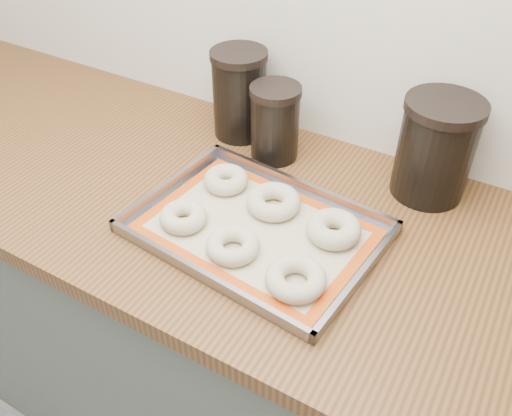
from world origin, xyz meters
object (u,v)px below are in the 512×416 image
Objects in this scene: bagel_back_right at (334,229)px; canister_right at (436,149)px; bagel_back_mid at (274,202)px; bagel_front_right at (296,279)px; baking_tray at (256,229)px; canister_mid at (275,122)px; bagel_back_left at (226,180)px; canister_left at (240,94)px; bagel_front_left at (183,217)px; bagel_front_mid at (233,246)px.

bagel_back_right is 0.49× the size of canister_right.
bagel_front_right is at bearing -50.91° from bagel_back_mid.
canister_mid is (-0.10, 0.25, 0.08)m from baking_tray.
bagel_back_mid reaches higher than bagel_back_left.
bagel_back_right is (0.14, 0.06, 0.02)m from baking_tray.
canister_left is at bearing 146.01° from bagel_back_right.
bagel_front_left is at bearing -135.62° from bagel_back_mid.
bagel_back_mid reaches higher than bagel_front_left.
bagel_front_right is 0.52m from canister_left.
bagel_back_mid is at bearing 91.27° from baking_tray.
bagel_back_right is at bearing -6.66° from bagel_back_mid.
bagel_back_mid is 0.32m from canister_left.
bagel_front_left is 0.89× the size of bagel_back_right.
baking_tray is 0.28m from canister_mid.
bagel_back_right is (0.14, 0.13, 0.00)m from bagel_front_mid.
canister_left is (-0.21, 0.22, 0.08)m from bagel_back_mid.
bagel_front_right is (0.26, -0.04, 0.00)m from bagel_front_left.
baking_tray is at bearing 22.35° from bagel_front_left.
bagel_front_mid is 0.47× the size of canister_left.
bagel_front_mid is at bearing -9.06° from bagel_front_left.
bagel_front_right is at bearing -106.78° from canister_right.
bagel_front_mid is 0.19m from bagel_back_right.
canister_left is at bearing 113.64° from bagel_back_left.
baking_tray is 4.72× the size of bagel_back_right.
bagel_front_left is 0.94× the size of bagel_front_mid.
canister_mid is at bearing 105.40° from bagel_front_mid.
canister_left is 0.13m from canister_mid.
bagel_front_mid is 0.34m from canister_mid.
bagel_front_right is at bearing -34.93° from bagel_back_left.
canister_left reaches higher than bagel_front_mid.
canister_mid is at bearing -20.89° from canister_left.
bagel_front_right is at bearing -48.01° from canister_left.
bagel_back_left is 0.45× the size of canister_left.
canister_mid reaches higher than baking_tray.
bagel_back_mid is at bearing -7.05° from bagel_back_left.
bagel_back_left is at bearing 172.95° from bagel_back_mid.
bagel_front_mid reaches higher than baking_tray.
bagel_back_mid is 0.52× the size of canister_right.
bagel_front_right is 0.41m from canister_mid.
bagel_back_left is at bearing -100.32° from canister_mid.
bagel_front_left is 0.44× the size of canister_right.
canister_right reaches higher than bagel_front_right.
baking_tray is at bearing 84.97° from bagel_front_mid.
canister_mid is (0.03, 0.16, 0.07)m from bagel_back_left.
canister_mid reaches higher than bagel_front_left.
canister_left is (-0.35, 0.24, 0.08)m from bagel_back_right.
baking_tray is 0.40m from canister_right.
bagel_back_left is at bearing 125.95° from bagel_front_mid.
bagel_front_mid is (-0.01, -0.07, 0.01)m from baking_tray.
canister_right reaches higher than baking_tray.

